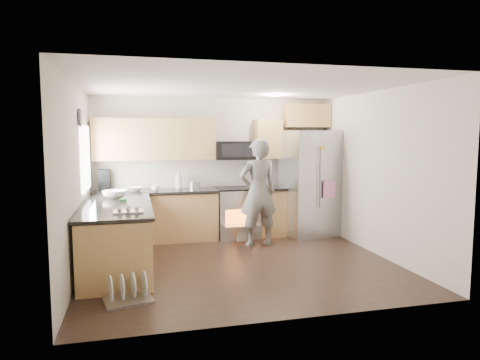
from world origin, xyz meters
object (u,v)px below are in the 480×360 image
object	(u,v)px
person	(258,192)
dish_rack	(128,294)
refrigerator	(310,183)
stove_range	(237,201)

from	to	relation	value
person	dish_rack	xyz separation A→B (m)	(-2.16, -2.05, -0.84)
refrigerator	person	distance (m)	1.28
dish_rack	refrigerator	bearing A→B (deg)	37.53
stove_range	dish_rack	distance (m)	3.44
person	refrigerator	bearing A→B (deg)	-162.94
stove_range	person	xyz separation A→B (m)	(0.21, -0.72, 0.25)
stove_range	dish_rack	xyz separation A→B (m)	(-1.95, -2.77, -0.59)
person	dish_rack	bearing A→B (deg)	37.04
stove_range	person	world-z (taller)	person
refrigerator	dish_rack	size ratio (longest dim) A/B	3.30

